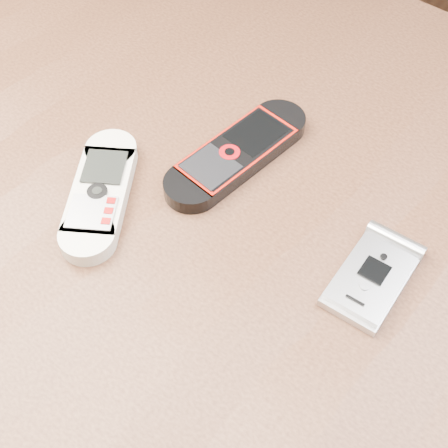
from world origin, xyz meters
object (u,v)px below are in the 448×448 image
(nokia_black_red, at_px, (237,153))
(motorola_razr, at_px, (372,277))
(table, at_px, (220,294))
(nokia_white, at_px, (100,193))

(nokia_black_red, distance_m, motorola_razr, 0.17)
(table, distance_m, nokia_white, 0.16)
(nokia_white, distance_m, nokia_black_red, 0.13)
(nokia_black_red, bearing_deg, table, -56.54)
(table, bearing_deg, nokia_black_red, 118.41)
(motorola_razr, bearing_deg, table, -169.28)
(nokia_white, height_order, motorola_razr, nokia_white)
(nokia_black_red, bearing_deg, motorola_razr, -7.48)
(table, xyz_separation_m, nokia_white, (-0.10, -0.04, 0.11))
(nokia_white, relative_size, nokia_black_red, 0.88)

